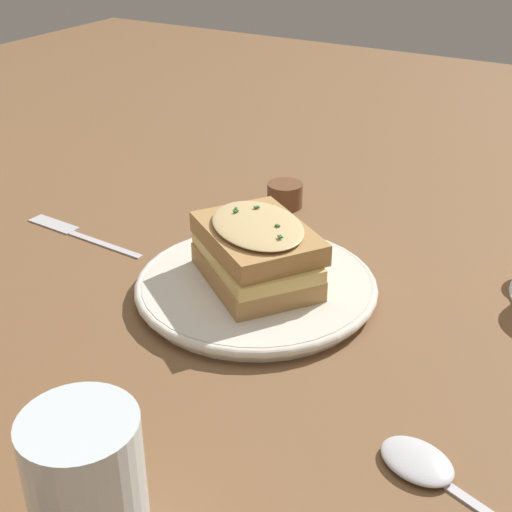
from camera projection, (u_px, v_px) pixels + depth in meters
name	position (u px, v px, depth m)	size (l,w,h in m)	color
ground_plane	(239.00, 286.00, 0.79)	(2.40, 2.40, 0.00)	brown
dinner_plate	(256.00, 286.00, 0.77)	(0.26, 0.26, 0.02)	silver
sandwich	(257.00, 252.00, 0.75)	(0.17, 0.17, 0.07)	#B2844C
water_glass	(88.00, 495.00, 0.44)	(0.07, 0.07, 0.12)	silver
fork	(73.00, 230.00, 0.90)	(0.19, 0.03, 0.00)	silver
spoon	(427.00, 468.00, 0.54)	(0.18, 0.08, 0.01)	silver
condiment_pot	(285.00, 195.00, 0.97)	(0.05, 0.05, 0.03)	brown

